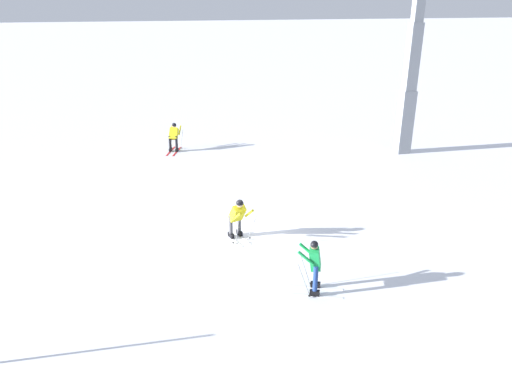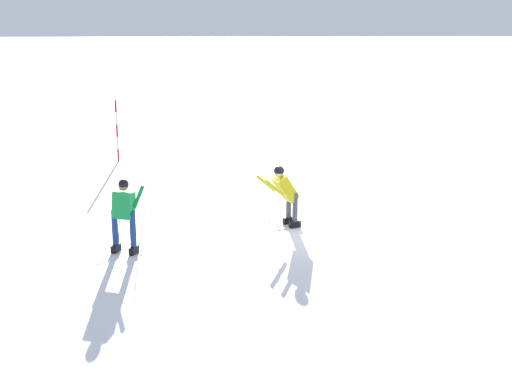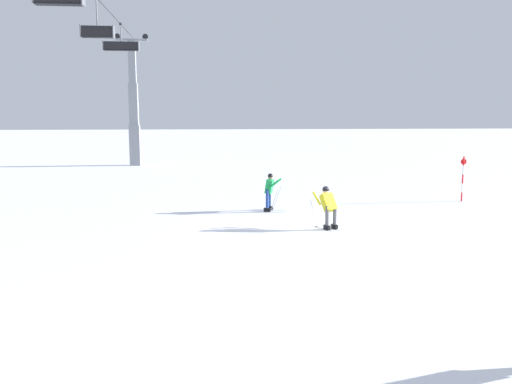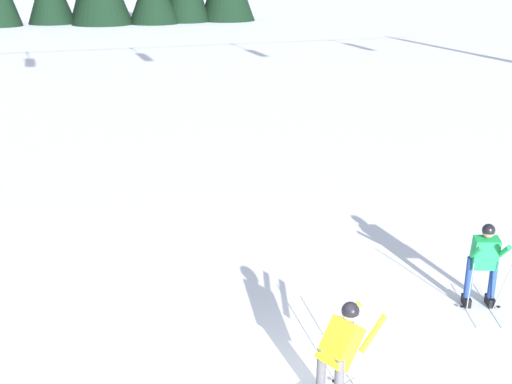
# 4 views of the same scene
# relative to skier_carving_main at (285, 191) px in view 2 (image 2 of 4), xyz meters

# --- Properties ---
(ground_plane) EXTENTS (260.00, 260.00, 0.00)m
(ground_plane) POSITION_rel_skier_carving_main_xyz_m (-0.39, -0.44, -0.88)
(ground_plane) COLOR white
(skier_carving_main) EXTENTS (1.74, 1.12, 1.66)m
(skier_carving_main) POSITION_rel_skier_carving_main_xyz_m (0.00, 0.00, 0.00)
(skier_carving_main) COLOR white
(skier_carving_main) RESTS_ON ground_plane
(trail_marker_pole) EXTENTS (0.07, 0.28, 2.12)m
(trail_marker_pole) POSITION_rel_skier_carving_main_xyz_m (5.07, -7.64, 0.26)
(trail_marker_pole) COLOR red
(trail_marker_pole) RESTS_ON ground_plane
(skier_distant_downhill) EXTENTS (1.01, 1.66, 1.63)m
(skier_distant_downhill) POSITION_rel_skier_carving_main_xyz_m (3.53, 1.64, 0.04)
(skier_distant_downhill) COLOR white
(skier_distant_downhill) RESTS_ON ground_plane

